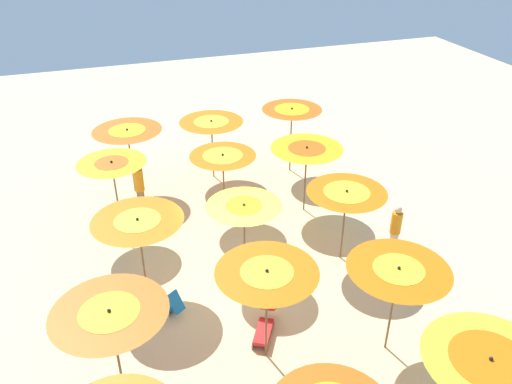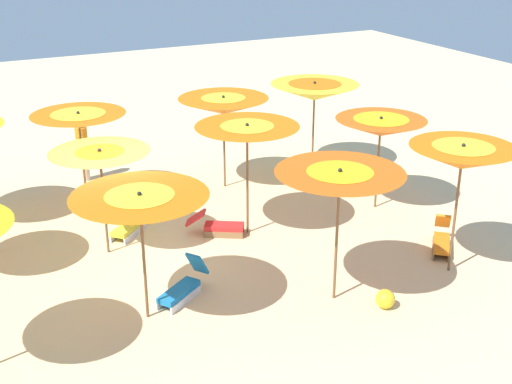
# 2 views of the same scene
# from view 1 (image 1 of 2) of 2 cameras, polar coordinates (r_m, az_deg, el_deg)

# --- Properties ---
(ground) EXTENTS (42.08, 42.08, 0.04)m
(ground) POSITION_cam_1_polar(r_m,az_deg,el_deg) (13.98, -1.84, -9.75)
(ground) COLOR beige
(beach_umbrella_0) EXTENTS (2.26, 2.26, 2.36)m
(beach_umbrella_0) POSITION_cam_1_polar(r_m,az_deg,el_deg) (9.86, 24.19, -17.31)
(beach_umbrella_0) COLOR brown
(beach_umbrella_0) RESTS_ON ground
(beach_umbrella_1) EXTENTS (2.16, 2.16, 2.32)m
(beach_umbrella_1) POSITION_cam_1_polar(r_m,az_deg,el_deg) (11.23, 15.33, -8.94)
(beach_umbrella_1) COLOR brown
(beach_umbrella_1) RESTS_ON ground
(beach_umbrella_2) EXTENTS (2.13, 2.13, 2.21)m
(beach_umbrella_2) POSITION_cam_1_polar(r_m,az_deg,el_deg) (13.81, 9.92, -0.53)
(beach_umbrella_2) COLOR brown
(beach_umbrella_2) RESTS_ON ground
(beach_umbrella_3) EXTENTS (2.22, 2.22, 2.27)m
(beach_umbrella_3) POSITION_cam_1_polar(r_m,az_deg,el_deg) (15.90, 5.60, 4.36)
(beach_umbrella_3) COLOR brown
(beach_umbrella_3) RESTS_ON ground
(beach_umbrella_4) EXTENTS (2.10, 2.10, 2.46)m
(beach_umbrella_4) POSITION_cam_1_polar(r_m,az_deg,el_deg) (18.33, 3.95, 8.54)
(beach_umbrella_4) COLOR brown
(beach_umbrella_4) RESTS_ON ground
(beach_umbrella_6) EXTENTS (2.13, 2.13, 2.42)m
(beach_umbrella_6) POSITION_cam_1_polar(r_m,az_deg,el_deg) (10.59, 1.21, -9.45)
(beach_umbrella_6) COLOR brown
(beach_umbrella_6) RESTS_ON ground
(beach_umbrella_7) EXTENTS (1.92, 1.92, 2.20)m
(beach_umbrella_7) POSITION_cam_1_polar(r_m,az_deg,el_deg) (13.07, -1.33, -2.12)
(beach_umbrella_7) COLOR brown
(beach_umbrella_7) RESTS_ON ground
(beach_umbrella_8) EXTENTS (2.00, 2.00, 2.21)m
(beach_umbrella_8) POSITION_cam_1_polar(r_m,az_deg,el_deg) (15.53, -3.67, 3.48)
(beach_umbrella_8) COLOR brown
(beach_umbrella_8) RESTS_ON ground
(beach_umbrella_9) EXTENTS (2.20, 2.20, 2.19)m
(beach_umbrella_9) POSITION_cam_1_polar(r_m,az_deg,el_deg) (17.99, -4.93, 7.25)
(beach_umbrella_9) COLOR brown
(beach_umbrella_9) RESTS_ON ground
(beach_umbrella_11) EXTENTS (2.17, 2.17, 2.45)m
(beach_umbrella_11) POSITION_cam_1_polar(r_m,az_deg,el_deg) (10.10, -15.70, -13.47)
(beach_umbrella_11) COLOR brown
(beach_umbrella_11) RESTS_ON ground
(beach_umbrella_12) EXTENTS (2.21, 2.21, 2.28)m
(beach_umbrella_12) POSITION_cam_1_polar(r_m,az_deg,el_deg) (12.69, -12.83, -3.84)
(beach_umbrella_12) COLOR brown
(beach_umbrella_12) RESTS_ON ground
(beach_umbrella_13) EXTENTS (1.93, 1.93, 2.47)m
(beach_umbrella_13) POSITION_cam_1_polar(r_m,az_deg,el_deg) (15.06, -15.55, 2.55)
(beach_umbrella_13) COLOR brown
(beach_umbrella_13) RESTS_ON ground
(beach_umbrella_14) EXTENTS (2.25, 2.25, 2.33)m
(beach_umbrella_14) POSITION_cam_1_polar(r_m,az_deg,el_deg) (17.42, -13.95, 6.10)
(beach_umbrella_14) COLOR brown
(beach_umbrella_14) RESTS_ON ground
(lounger_0) EXTENTS (0.94, 1.18, 0.71)m
(lounger_0) POSITION_cam_1_polar(r_m,az_deg,el_deg) (13.21, -10.22, -11.81)
(lounger_0) COLOR silver
(lounger_0) RESTS_ON ground
(lounger_1) EXTENTS (0.93, 1.23, 0.53)m
(lounger_1) POSITION_cam_1_polar(r_m,az_deg,el_deg) (12.39, 0.92, -14.76)
(lounger_1) COLOR olive
(lounger_1) RESTS_ON ground
(lounger_3) EXTENTS (1.12, 1.15, 0.57)m
(lounger_3) POSITION_cam_1_polar(r_m,az_deg,el_deg) (13.77, 2.22, -9.30)
(lounger_3) COLOR silver
(lounger_3) RESTS_ON ground
(beachgoer_0) EXTENTS (0.30, 0.30, 1.60)m
(beachgoer_0) POSITION_cam_1_polar(r_m,az_deg,el_deg) (14.88, 15.08, -4.06)
(beachgoer_0) COLOR beige
(beachgoer_0) RESTS_ON ground
(beachgoer_1) EXTENTS (0.30, 0.30, 1.79)m
(beachgoer_1) POSITION_cam_1_polar(r_m,az_deg,el_deg) (16.59, -12.70, 0.53)
(beachgoer_1) COLOR #A3704C
(beachgoer_1) RESTS_ON ground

